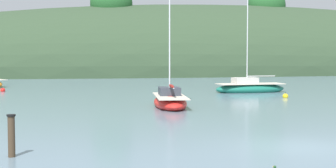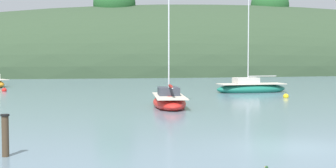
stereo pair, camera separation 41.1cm
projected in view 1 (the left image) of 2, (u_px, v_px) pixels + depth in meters
The scene contains 7 objects.
ground_plane at pixel (298, 147), 19.17m from camera, with size 400.00×400.00×0.00m, color slate.
far_shoreline_hill at pixel (233, 72), 93.33m from camera, with size 150.00×36.00×27.67m.
sailboat_yellow_far at pixel (170, 101), 33.43m from camera, with size 3.01×6.42×8.59m.
sailboat_cream_ketch at pixel (250, 88), 45.93m from camera, with size 6.62×2.32×8.55m.
mooring_buoy_outer at pixel (285, 96), 40.23m from camera, with size 0.44×0.44×0.54m.
mooring_buoy_channel at pixel (3, 90), 46.66m from camera, with size 0.44×0.44×0.54m.
jetty_piling at pixel (11, 135), 17.23m from camera, with size 0.30×0.30×1.46m.
Camera 1 is at (-9.45, -17.20, 3.53)m, focal length 54.22 mm.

